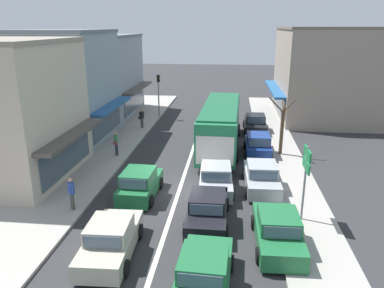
% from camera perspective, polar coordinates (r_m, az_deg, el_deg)
% --- Properties ---
extents(ground_plane, '(140.00, 140.00, 0.00)m').
position_cam_1_polar(ground_plane, '(20.36, -2.06, -7.35)').
color(ground_plane, '#2D2D30').
extents(lane_centre_line, '(0.20, 28.00, 0.01)m').
position_cam_1_polar(lane_centre_line, '(24.02, -0.71, -3.34)').
color(lane_centre_line, silver).
rests_on(lane_centre_line, ground).
extents(sidewalk_left, '(5.20, 44.00, 0.14)m').
position_cam_1_polar(sidewalk_left, '(27.41, -14.47, -1.08)').
color(sidewalk_left, '#A39E96').
rests_on(sidewalk_left, ground).
extents(kerb_right, '(2.80, 44.00, 0.12)m').
position_cam_1_polar(kerb_right, '(25.96, 13.55, -2.08)').
color(kerb_right, '#A39E96').
rests_on(kerb_right, ground).
extents(shopfront_corner_near, '(8.17, 7.93, 7.93)m').
position_cam_1_polar(shopfront_corner_near, '(23.75, -26.93, 4.46)').
color(shopfront_corner_near, beige).
rests_on(shopfront_corner_near, ground).
extents(shopfront_mid_block, '(7.63, 7.92, 8.32)m').
position_cam_1_polar(shopfront_mid_block, '(30.69, -18.95, 8.35)').
color(shopfront_mid_block, '#84939E').
rests_on(shopfront_mid_block, ground).
extents(shopfront_far_end, '(7.39, 8.82, 7.78)m').
position_cam_1_polar(shopfront_far_end, '(38.68, -13.58, 10.13)').
color(shopfront_far_end, '#84939E').
rests_on(shopfront_far_end, ground).
extents(building_right_far, '(9.46, 11.43, 8.51)m').
position_cam_1_polar(building_right_far, '(38.37, 19.64, 10.10)').
color(building_right_far, gray).
rests_on(building_right_far, ground).
extents(city_bus, '(2.97, 10.92, 3.23)m').
position_cam_1_polar(city_bus, '(27.12, 4.40, 3.23)').
color(city_bus, '#237A4C').
rests_on(city_bus, ground).
extents(sedan_behind_bus_near, '(1.91, 4.20, 1.47)m').
position_cam_1_polar(sedan_behind_bus_near, '(17.13, 2.39, -9.97)').
color(sedan_behind_bus_near, black).
rests_on(sedan_behind_bus_near, ground).
extents(sedan_adjacent_lane_lead, '(2.03, 4.27, 1.47)m').
position_cam_1_polar(sedan_adjacent_lane_lead, '(13.18, 1.79, -19.34)').
color(sedan_adjacent_lane_lead, '#1E6638').
rests_on(sedan_adjacent_lane_lead, ground).
extents(sedan_queue_gap_filler, '(2.02, 4.26, 1.47)m').
position_cam_1_polar(sedan_queue_gap_filler, '(15.28, -12.27, -14.08)').
color(sedan_queue_gap_filler, '#B7B29E').
rests_on(sedan_queue_gap_filler, ground).
extents(hatchback_behind_bus_mid, '(1.92, 3.75, 1.54)m').
position_cam_1_polar(hatchback_behind_bus_mid, '(19.74, -7.94, -6.09)').
color(hatchback_behind_bus_mid, '#1E6638').
rests_on(hatchback_behind_bus_mid, ground).
extents(sedan_adjacent_lane_trail, '(2.05, 4.28, 1.47)m').
position_cam_1_polar(sedan_adjacent_lane_trail, '(20.40, 3.66, -5.29)').
color(sedan_adjacent_lane_trail, '#9EA3A8').
rests_on(sedan_adjacent_lane_trail, ground).
extents(parked_sedan_kerb_front, '(1.97, 4.24, 1.47)m').
position_cam_1_polar(parked_sedan_kerb_front, '(15.90, 12.92, -12.78)').
color(parked_sedan_kerb_front, '#1E6638').
rests_on(parked_sedan_kerb_front, ground).
extents(parked_sedan_kerb_second, '(1.99, 4.25, 1.47)m').
position_cam_1_polar(parked_sedan_kerb_second, '(20.92, 10.55, -4.97)').
color(parked_sedan_kerb_second, '#9EA3A8').
rests_on(parked_sedan_kerb_second, ground).
extents(parked_hatchback_kerb_third, '(1.85, 3.72, 1.54)m').
position_cam_1_polar(parked_hatchback_kerb_third, '(26.20, 10.00, -0.17)').
color(parked_hatchback_kerb_third, navy).
rests_on(parked_hatchback_kerb_third, ground).
extents(parked_sedan_kerb_rear, '(1.94, 4.22, 1.47)m').
position_cam_1_polar(parked_sedan_kerb_rear, '(32.11, 9.58, 3.06)').
color(parked_sedan_kerb_rear, black).
rests_on(parked_sedan_kerb_rear, ground).
extents(traffic_light_downstreet, '(0.33, 0.24, 4.20)m').
position_cam_1_polar(traffic_light_downstreet, '(35.95, -5.12, 8.35)').
color(traffic_light_downstreet, gray).
rests_on(traffic_light_downstreet, ground).
extents(directional_road_sign, '(0.10, 1.40, 3.60)m').
position_cam_1_polar(directional_road_sign, '(17.15, 17.01, -3.26)').
color(directional_road_sign, gray).
rests_on(directional_road_sign, ground).
extents(street_tree_right, '(1.73, 1.54, 4.07)m').
position_cam_1_polar(street_tree_right, '(26.07, 13.52, 2.27)').
color(street_tree_right, brown).
rests_on(street_tree_right, ground).
extents(pedestrian_with_handbag_near, '(0.40, 0.65, 1.63)m').
position_cam_1_polar(pedestrian_with_handbag_near, '(32.48, -7.68, 4.05)').
color(pedestrian_with_handbag_near, '#4C4742').
rests_on(pedestrian_with_handbag_near, sidewalk_left).
extents(pedestrian_browsing_midblock, '(0.26, 0.65, 1.63)m').
position_cam_1_polar(pedestrian_browsing_midblock, '(25.79, -11.49, 0.28)').
color(pedestrian_browsing_midblock, '#232838').
rests_on(pedestrian_browsing_midblock, sidewalk_left).
extents(pedestrian_far_walker, '(0.41, 0.45, 1.63)m').
position_cam_1_polar(pedestrian_far_walker, '(18.79, -17.92, -6.90)').
color(pedestrian_far_walker, '#4C4742').
rests_on(pedestrian_far_walker, sidewalk_left).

